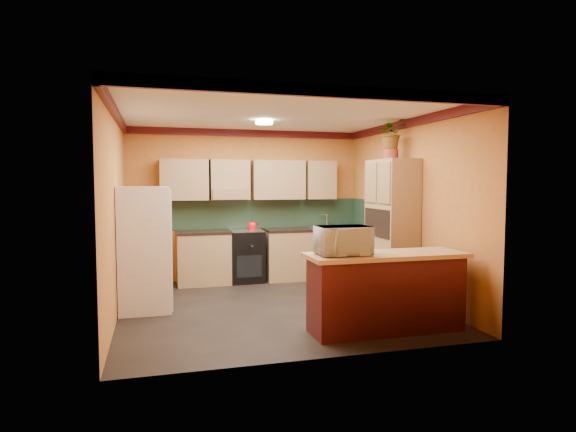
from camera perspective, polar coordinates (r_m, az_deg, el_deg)
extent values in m
plane|color=black|center=(6.95, -1.67, -10.64)|extent=(4.20, 4.20, 0.00)
cube|color=white|center=(6.79, -1.71, 12.00)|extent=(4.20, 4.20, 0.04)
cube|color=#D47039|center=(8.78, -4.94, 1.34)|extent=(4.20, 0.04, 2.70)
cube|color=#D47039|center=(4.73, 4.37, -0.94)|extent=(4.20, 0.04, 2.70)
cube|color=#D47039|center=(6.56, -19.80, 0.22)|extent=(0.04, 4.20, 2.70)
cube|color=#D47039|center=(7.51, 14.07, 0.78)|extent=(0.04, 4.20, 2.70)
cube|color=#1B3124|center=(8.83, -3.33, 0.29)|extent=(3.70, 0.02, 0.53)
cube|color=#1B3124|center=(8.76, 9.47, 0.21)|extent=(0.02, 1.40, 0.53)
cube|color=#A77B58|center=(8.63, -4.10, 4.28)|extent=(3.10, 0.34, 0.70)
cylinder|color=white|center=(7.36, -2.84, 11.05)|extent=(0.26, 0.26, 0.06)
cube|color=#A77B58|center=(8.70, -0.91, -4.70)|extent=(3.65, 0.60, 0.88)
cube|color=black|center=(8.65, -0.91, -1.68)|extent=(3.65, 0.62, 0.04)
cube|color=black|center=(8.57, -4.98, -4.75)|extent=(0.58, 0.58, 0.91)
cube|color=silver|center=(8.87, 3.94, -1.32)|extent=(0.48, 0.40, 0.03)
cube|color=#A77B58|center=(8.62, 7.99, -4.82)|extent=(0.60, 0.80, 0.88)
cube|color=black|center=(8.57, 8.02, -1.77)|extent=(0.62, 0.80, 0.04)
cube|color=white|center=(6.84, -16.62, -3.78)|extent=(0.68, 0.66, 1.70)
cube|color=#A77B58|center=(7.46, 12.16, -1.52)|extent=(0.48, 0.90, 2.10)
cylinder|color=#9C3625|center=(7.48, 12.11, 7.16)|extent=(0.22, 0.22, 0.16)
imported|color=#A77B58|center=(7.51, 12.15, 9.58)|extent=(0.51, 0.48, 0.48)
cube|color=#4D1412|center=(5.86, 11.53, -9.06)|extent=(1.80, 0.55, 0.88)
cube|color=tan|center=(5.77, 11.59, -4.56)|extent=(1.90, 0.65, 0.05)
imported|color=white|center=(5.52, 6.54, -2.91)|extent=(0.60, 0.41, 0.33)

